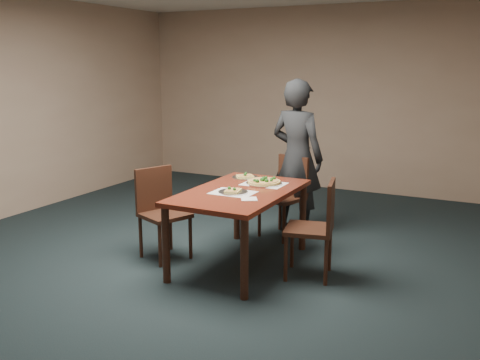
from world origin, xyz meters
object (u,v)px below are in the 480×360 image
at_px(dining_table, 240,200).
at_px(chair_far, 287,191).
at_px(chair_right, 318,223).
at_px(slice_plate_near, 233,191).
at_px(pizza_pan, 264,182).
at_px(diner, 297,157).
at_px(slice_plate_far, 245,177).
at_px(chair_left, 160,207).

bearing_deg(dining_table, chair_far, 87.17).
height_order(chair_right, slice_plate_near, chair_right).
bearing_deg(pizza_pan, chair_far, 93.35).
bearing_deg(diner, pizza_pan, 100.06).
bearing_deg(slice_plate_far, dining_table, -68.54).
bearing_deg(chair_right, diner, -163.13).
xyz_separation_m(chair_far, slice_plate_near, (-0.07, -1.19, 0.25)).
height_order(chair_right, pizza_pan, chair_right).
bearing_deg(chair_right, dining_table, -99.05).
xyz_separation_m(chair_right, diner, (-0.66, 1.18, 0.37)).
bearing_deg(chair_far, slice_plate_far, -98.10).
bearing_deg(slice_plate_near, chair_right, 11.89).
height_order(dining_table, diner, diner).
bearing_deg(slice_plate_far, diner, 65.49).
height_order(chair_far, chair_left, same).
bearing_deg(pizza_pan, dining_table, -105.34).
height_order(dining_table, slice_plate_near, slice_plate_near).
bearing_deg(dining_table, slice_plate_near, -96.33).
bearing_deg(slice_plate_near, diner, 84.82).
bearing_deg(slice_plate_near, slice_plate_far, 106.68).
bearing_deg(pizza_pan, slice_plate_far, 148.82).
xyz_separation_m(chair_right, slice_plate_far, (-0.98, 0.49, 0.25)).
relative_size(chair_left, diner, 0.51).
relative_size(chair_right, pizza_pan, 2.51).
bearing_deg(chair_left, pizza_pan, -39.59).
xyz_separation_m(diner, pizza_pan, (-0.01, -0.88, -0.11)).
xyz_separation_m(dining_table, chair_far, (0.05, 1.07, -0.14)).
relative_size(dining_table, chair_right, 1.65).
relative_size(chair_left, slice_plate_far, 3.25).
relative_size(dining_table, slice_plate_far, 5.36).
bearing_deg(pizza_pan, slice_plate_near, -103.07).
bearing_deg(chair_left, chair_right, -60.92).
relative_size(chair_right, diner, 0.51).
relative_size(chair_left, slice_plate_near, 3.25).
bearing_deg(chair_left, chair_far, -13.65).
relative_size(chair_far, slice_plate_far, 3.25).
bearing_deg(diner, dining_table, 95.88).
bearing_deg(chair_far, diner, 88.09).
bearing_deg(pizza_pan, diner, 89.11).
xyz_separation_m(dining_table, diner, (0.11, 1.23, 0.23)).
distance_m(chair_right, slice_plate_far, 1.12).
bearing_deg(diner, chair_far, 81.29).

